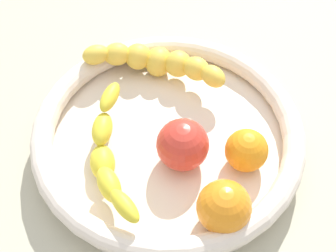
# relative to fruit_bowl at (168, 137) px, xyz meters

# --- Properties ---
(kitchen_counter) EXTENTS (1.20, 1.20, 0.03)m
(kitchen_counter) POSITION_rel_fruit_bowl_xyz_m (0.00, 0.00, -0.04)
(kitchen_counter) COLOR #B3AE92
(kitchen_counter) RESTS_ON ground
(fruit_bowl) EXTENTS (0.36, 0.36, 0.05)m
(fruit_bowl) POSITION_rel_fruit_bowl_xyz_m (0.00, 0.00, 0.00)
(fruit_bowl) COLOR silver
(fruit_bowl) RESTS_ON kitchen_counter
(banana_draped_left) EXTENTS (0.09, 0.22, 0.05)m
(banana_draped_left) POSITION_rel_fruit_bowl_xyz_m (-0.10, -0.07, 0.03)
(banana_draped_left) COLOR yellow
(banana_draped_left) RESTS_ON fruit_bowl
(banana_draped_right) EXTENTS (0.18, 0.14, 0.05)m
(banana_draped_right) POSITION_rel_fruit_bowl_xyz_m (0.08, -0.05, 0.02)
(banana_draped_right) COLOR yellow
(banana_draped_right) RESTS_ON fruit_bowl
(orange_front) EXTENTS (0.06, 0.06, 0.06)m
(orange_front) POSITION_rel_fruit_bowl_xyz_m (-0.01, 0.11, 0.02)
(orange_front) COLOR orange
(orange_front) RESTS_ON fruit_bowl
(orange_mid_left) EXTENTS (0.07, 0.07, 0.07)m
(orange_mid_left) POSITION_rel_fruit_bowl_xyz_m (0.08, 0.11, 0.03)
(orange_mid_left) COLOR orange
(orange_mid_left) RESTS_ON fruit_bowl
(tomato_red) EXTENTS (0.07, 0.07, 0.07)m
(tomato_red) POSITION_rel_fruit_bowl_xyz_m (0.02, 0.03, 0.03)
(tomato_red) COLOR red
(tomato_red) RESTS_ON fruit_bowl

